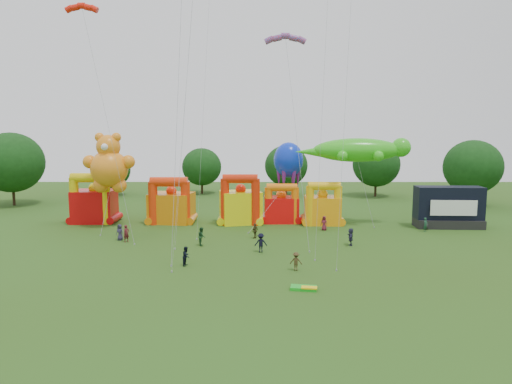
{
  "coord_description": "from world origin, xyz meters",
  "views": [
    {
      "loc": [
        2.48,
        -31.03,
        12.04
      ],
      "look_at": [
        2.37,
        18.0,
        5.61
      ],
      "focal_mm": 32.0,
      "sensor_mm": 36.0,
      "label": 1
    }
  ],
  "objects_px": {
    "gecko_kite": "(359,159)",
    "spectator_0": "(120,232)",
    "bouncy_castle_0": "(94,203)",
    "teddy_bear_kite": "(109,169)",
    "stage_trailer": "(449,208)",
    "spectator_4": "(255,231)",
    "octopus_kite": "(275,194)",
    "bouncy_castle_2": "(241,205)"
  },
  "relations": [
    {
      "from": "bouncy_castle_0",
      "to": "gecko_kite",
      "type": "relative_size",
      "value": 0.45
    },
    {
      "from": "bouncy_castle_2",
      "to": "teddy_bear_kite",
      "type": "relative_size",
      "value": 0.55
    },
    {
      "from": "bouncy_castle_0",
      "to": "teddy_bear_kite",
      "type": "xyz_separation_m",
      "value": [
        3.27,
        -3.24,
        4.93
      ]
    },
    {
      "from": "bouncy_castle_0",
      "to": "stage_trailer",
      "type": "relative_size",
      "value": 0.81
    },
    {
      "from": "octopus_kite",
      "to": "spectator_4",
      "type": "height_order",
      "value": "octopus_kite"
    },
    {
      "from": "bouncy_castle_2",
      "to": "spectator_4",
      "type": "height_order",
      "value": "bouncy_castle_2"
    },
    {
      "from": "teddy_bear_kite",
      "to": "spectator_4",
      "type": "xyz_separation_m",
      "value": [
        18.43,
        -6.07,
        -6.63
      ]
    },
    {
      "from": "stage_trailer",
      "to": "spectator_0",
      "type": "distance_m",
      "value": 40.49
    },
    {
      "from": "bouncy_castle_2",
      "to": "octopus_kite",
      "type": "xyz_separation_m",
      "value": [
        4.49,
        -0.81,
        1.48
      ]
    },
    {
      "from": "spectator_0",
      "to": "octopus_kite",
      "type": "bearing_deg",
      "value": 46.11
    },
    {
      "from": "bouncy_castle_0",
      "to": "stage_trailer",
      "type": "height_order",
      "value": "bouncy_castle_0"
    },
    {
      "from": "gecko_kite",
      "to": "spectator_0",
      "type": "distance_m",
      "value": 30.82
    },
    {
      "from": "bouncy_castle_0",
      "to": "gecko_kite",
      "type": "height_order",
      "value": "gecko_kite"
    },
    {
      "from": "bouncy_castle_0",
      "to": "octopus_kite",
      "type": "relative_size",
      "value": 0.63
    },
    {
      "from": "bouncy_castle_2",
      "to": "teddy_bear_kite",
      "type": "height_order",
      "value": "teddy_bear_kite"
    },
    {
      "from": "gecko_kite",
      "to": "spectator_0",
      "type": "relative_size",
      "value": 8.21
    },
    {
      "from": "gecko_kite",
      "to": "octopus_kite",
      "type": "bearing_deg",
      "value": 179.25
    },
    {
      "from": "bouncy_castle_0",
      "to": "teddy_bear_kite",
      "type": "height_order",
      "value": "teddy_bear_kite"
    },
    {
      "from": "bouncy_castle_0",
      "to": "stage_trailer",
      "type": "bearing_deg",
      "value": -3.82
    },
    {
      "from": "teddy_bear_kite",
      "to": "spectator_0",
      "type": "relative_size",
      "value": 6.65
    },
    {
      "from": "teddy_bear_kite",
      "to": "octopus_kite",
      "type": "height_order",
      "value": "teddy_bear_kite"
    },
    {
      "from": "bouncy_castle_0",
      "to": "spectator_4",
      "type": "height_order",
      "value": "bouncy_castle_0"
    },
    {
      "from": "bouncy_castle_2",
      "to": "spectator_0",
      "type": "xyz_separation_m",
      "value": [
        -13.23,
        -9.6,
        -1.63
      ]
    },
    {
      "from": "gecko_kite",
      "to": "spectator_0",
      "type": "height_order",
      "value": "gecko_kite"
    },
    {
      "from": "spectator_4",
      "to": "gecko_kite",
      "type": "bearing_deg",
      "value": 156.15
    },
    {
      "from": "bouncy_castle_0",
      "to": "spectator_0",
      "type": "distance_m",
      "value": 12.3
    },
    {
      "from": "bouncy_castle_2",
      "to": "octopus_kite",
      "type": "relative_size",
      "value": 0.62
    },
    {
      "from": "gecko_kite",
      "to": "spectator_4",
      "type": "xyz_separation_m",
      "value": [
        -13.38,
        -7.66,
        -7.71
      ]
    },
    {
      "from": "bouncy_castle_2",
      "to": "spectator_0",
      "type": "height_order",
      "value": "bouncy_castle_2"
    },
    {
      "from": "stage_trailer",
      "to": "spectator_0",
      "type": "xyz_separation_m",
      "value": [
        -39.81,
        -7.21,
        -1.63
      ]
    },
    {
      "from": "teddy_bear_kite",
      "to": "octopus_kite",
      "type": "distance_m",
      "value": 21.32
    },
    {
      "from": "bouncy_castle_0",
      "to": "spectator_4",
      "type": "relative_size",
      "value": 3.91
    },
    {
      "from": "stage_trailer",
      "to": "spectator_0",
      "type": "bearing_deg",
      "value": -169.73
    },
    {
      "from": "teddy_bear_kite",
      "to": "spectator_4",
      "type": "relative_size",
      "value": 6.98
    },
    {
      "from": "stage_trailer",
      "to": "octopus_kite",
      "type": "relative_size",
      "value": 0.77
    },
    {
      "from": "stage_trailer",
      "to": "gecko_kite",
      "type": "relative_size",
      "value": 0.56
    },
    {
      "from": "teddy_bear_kite",
      "to": "spectator_0",
      "type": "xyz_separation_m",
      "value": [
        3.24,
        -7.06,
        -6.59
      ]
    },
    {
      "from": "stage_trailer",
      "to": "teddy_bear_kite",
      "type": "bearing_deg",
      "value": -179.8
    },
    {
      "from": "bouncy_castle_0",
      "to": "spectator_0",
      "type": "xyz_separation_m",
      "value": [
        6.51,
        -10.3,
        -1.66
      ]
    },
    {
      "from": "stage_trailer",
      "to": "gecko_kite",
      "type": "distance_m",
      "value": 12.84
    },
    {
      "from": "bouncy_castle_0",
      "to": "teddy_bear_kite",
      "type": "relative_size",
      "value": 0.56
    },
    {
      "from": "teddy_bear_kite",
      "to": "stage_trailer",
      "type": "bearing_deg",
      "value": 0.2
    }
  ]
}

